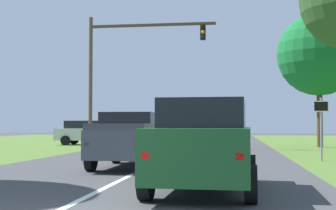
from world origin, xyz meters
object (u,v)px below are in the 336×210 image
at_px(red_suv_near, 205,143).
at_px(crossing_suv_far, 89,132).
at_px(pickup_truck_lead, 131,139).
at_px(oak_tree_right, 319,54).
at_px(keep_moving_sign, 321,120).
at_px(traffic_light, 122,61).

relative_size(red_suv_near, crossing_suv_far, 1.01).
xyz_separation_m(pickup_truck_lead, oak_tree_right, (8.87, 15.52, 4.98)).
xyz_separation_m(pickup_truck_lead, crossing_suv_far, (-6.74, 16.71, -0.06)).
bearing_deg(keep_moving_sign, crossing_suv_far, 136.42).
bearing_deg(oak_tree_right, keep_moving_sign, -99.58).
relative_size(pickup_truck_lead, traffic_light, 0.62).
bearing_deg(pickup_truck_lead, red_suv_near, -62.12).
relative_size(traffic_light, crossing_suv_far, 1.73).
distance_m(traffic_light, oak_tree_right, 12.61).
relative_size(red_suv_near, oak_tree_right, 0.55).
bearing_deg(pickup_truck_lead, crossing_suv_far, 111.97).
distance_m(pickup_truck_lead, oak_tree_right, 18.56).
height_order(red_suv_near, keep_moving_sign, keep_moving_sign).
bearing_deg(oak_tree_right, red_suv_near, -106.21).
bearing_deg(red_suv_near, oak_tree_right, 73.79).
relative_size(keep_moving_sign, oak_tree_right, 0.29).
relative_size(traffic_light, keep_moving_sign, 3.23).
height_order(keep_moving_sign, crossing_suv_far, keep_moving_sign).
height_order(traffic_light, oak_tree_right, oak_tree_right).
bearing_deg(pickup_truck_lead, oak_tree_right, 60.24).
height_order(traffic_light, crossing_suv_far, traffic_light).
xyz_separation_m(red_suv_near, traffic_light, (-6.23, 18.08, 4.36)).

